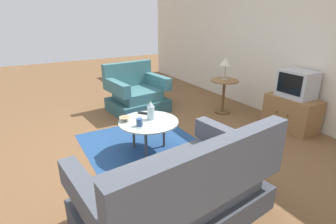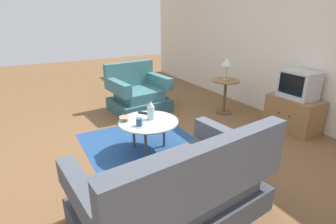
% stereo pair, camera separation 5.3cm
% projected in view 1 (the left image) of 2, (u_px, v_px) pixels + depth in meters
% --- Properties ---
extents(ground_plane, '(16.00, 16.00, 0.00)m').
position_uv_depth(ground_plane, '(152.00, 148.00, 3.67)').
color(ground_plane, brown).
extents(back_wall, '(9.00, 0.12, 2.70)m').
position_uv_depth(back_wall, '(287.00, 40.00, 4.41)').
color(back_wall, beige).
rests_on(back_wall, ground).
extents(area_rug, '(2.06, 1.56, 0.00)m').
position_uv_depth(area_rug, '(149.00, 151.00, 3.58)').
color(area_rug, navy).
rests_on(area_rug, ground).
extents(armchair, '(0.96, 1.08, 0.89)m').
position_uv_depth(armchair, '(136.00, 95.00, 5.01)').
color(armchair, '#325C60').
rests_on(armchair, ground).
extents(couch, '(1.17, 1.75, 0.92)m').
position_uv_depth(couch, '(179.00, 192.00, 2.30)').
color(couch, '#3E424B').
rests_on(couch, ground).
extents(coffee_table, '(0.79, 0.79, 0.45)m').
position_uv_depth(coffee_table, '(148.00, 124.00, 3.44)').
color(coffee_table, '#B2C6C1').
rests_on(coffee_table, ground).
extents(side_table, '(0.51, 0.51, 0.63)m').
position_uv_depth(side_table, '(224.00, 89.00, 4.83)').
color(side_table, olive).
rests_on(side_table, ground).
extents(tv_stand, '(0.80, 0.47, 0.53)m').
position_uv_depth(tv_stand, '(291.00, 113.00, 4.22)').
color(tv_stand, olive).
rests_on(tv_stand, ground).
extents(television, '(0.51, 0.40, 0.42)m').
position_uv_depth(television, '(297.00, 84.00, 4.06)').
color(television, '#B7B7BC').
rests_on(television, tv_stand).
extents(table_lamp, '(0.22, 0.22, 0.40)m').
position_uv_depth(table_lamp, '(226.00, 62.00, 4.64)').
color(table_lamp, '#9E937A').
rests_on(table_lamp, side_table).
extents(vase, '(0.10, 0.10, 0.25)m').
position_uv_depth(vase, '(151.00, 111.00, 3.44)').
color(vase, silver).
rests_on(vase, coffee_table).
extents(mug, '(0.13, 0.08, 0.10)m').
position_uv_depth(mug, '(140.00, 122.00, 3.25)').
color(mug, '#335184').
rests_on(mug, coffee_table).
extents(bowl, '(0.15, 0.15, 0.05)m').
position_uv_depth(bowl, '(125.00, 119.00, 3.42)').
color(bowl, tan).
rests_on(bowl, coffee_table).
extents(tv_remote_dark, '(0.16, 0.14, 0.02)m').
position_uv_depth(tv_remote_dark, '(144.00, 113.00, 3.67)').
color(tv_remote_dark, black).
rests_on(tv_remote_dark, coffee_table).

